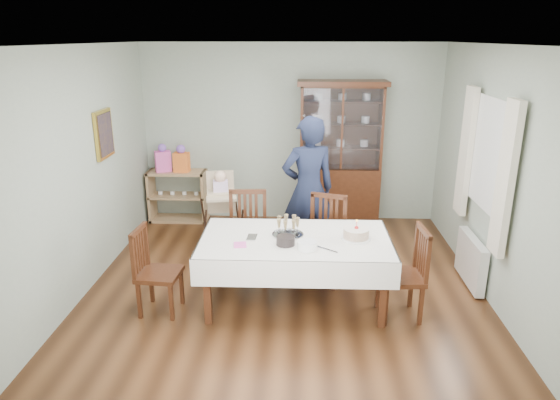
# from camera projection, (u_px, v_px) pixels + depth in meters

# --- Properties ---
(floor) EXTENTS (5.00, 5.00, 0.00)m
(floor) POSITION_uv_depth(u_px,v_px,m) (284.00, 292.00, 5.69)
(floor) COLOR #593319
(floor) RESTS_ON ground
(room_shell) EXTENTS (5.00, 5.00, 5.00)m
(room_shell) POSITION_uv_depth(u_px,v_px,m) (286.00, 135.00, 5.66)
(room_shell) COLOR #9EAA99
(room_shell) RESTS_ON floor
(dining_table) EXTENTS (2.01, 1.17, 0.76)m
(dining_table) POSITION_uv_depth(u_px,v_px,m) (295.00, 270.00, 5.35)
(dining_table) COLOR #452111
(dining_table) RESTS_ON floor
(china_cabinet) EXTENTS (1.30, 0.48, 2.18)m
(china_cabinet) POSITION_uv_depth(u_px,v_px,m) (340.00, 152.00, 7.45)
(china_cabinet) COLOR #452111
(china_cabinet) RESTS_ON floor
(sideboard) EXTENTS (0.90, 0.38, 0.80)m
(sideboard) POSITION_uv_depth(u_px,v_px,m) (178.00, 196.00, 7.80)
(sideboard) COLOR tan
(sideboard) RESTS_ON floor
(picture_frame) EXTENTS (0.04, 0.48, 0.58)m
(picture_frame) POSITION_uv_depth(u_px,v_px,m) (104.00, 134.00, 6.03)
(picture_frame) COLOR gold
(picture_frame) RESTS_ON room_shell
(window) EXTENTS (0.04, 1.02, 1.22)m
(window) POSITION_uv_depth(u_px,v_px,m) (490.00, 155.00, 5.40)
(window) COLOR white
(window) RESTS_ON room_shell
(curtain_left) EXTENTS (0.07, 0.30, 1.55)m
(curtain_left) POSITION_uv_depth(u_px,v_px,m) (505.00, 180.00, 4.84)
(curtain_left) COLOR silver
(curtain_left) RESTS_ON room_shell
(curtain_right) EXTENTS (0.07, 0.30, 1.55)m
(curtain_right) POSITION_uv_depth(u_px,v_px,m) (466.00, 152.00, 6.02)
(curtain_right) COLOR silver
(curtain_right) RESTS_ON room_shell
(radiator) EXTENTS (0.10, 0.80, 0.55)m
(radiator) POSITION_uv_depth(u_px,v_px,m) (471.00, 260.00, 5.79)
(radiator) COLOR white
(radiator) RESTS_ON floor
(chair_far_left) EXTENTS (0.50, 0.50, 1.04)m
(chair_far_left) POSITION_uv_depth(u_px,v_px,m) (248.00, 253.00, 5.97)
(chair_far_left) COLOR #452111
(chair_far_left) RESTS_ON floor
(chair_far_right) EXTENTS (0.57, 0.57, 1.02)m
(chair_far_right) POSITION_uv_depth(u_px,v_px,m) (323.00, 256.00, 5.89)
(chair_far_right) COLOR #452111
(chair_far_right) RESTS_ON floor
(chair_end_left) EXTENTS (0.45, 0.45, 0.93)m
(chair_end_left) POSITION_uv_depth(u_px,v_px,m) (159.00, 287.00, 5.23)
(chair_end_left) COLOR #452111
(chair_end_left) RESTS_ON floor
(chair_end_right) EXTENTS (0.47, 0.47, 0.97)m
(chair_end_right) POSITION_uv_depth(u_px,v_px,m) (401.00, 291.00, 5.13)
(chair_end_right) COLOR #452111
(chair_end_right) RESTS_ON floor
(woman) EXTENTS (0.78, 0.62, 1.87)m
(woman) POSITION_uv_depth(u_px,v_px,m) (308.00, 190.00, 6.28)
(woman) COLOR black
(woman) RESTS_ON floor
(high_chair) EXTENTS (0.57, 0.57, 1.10)m
(high_chair) POSITION_uv_depth(u_px,v_px,m) (222.00, 219.00, 6.71)
(high_chair) COLOR black
(high_chair) RESTS_ON floor
(champagne_tray) EXTENTS (0.34, 0.34, 0.20)m
(champagne_tray) POSITION_uv_depth(u_px,v_px,m) (288.00, 230.00, 5.28)
(champagne_tray) COLOR silver
(champagne_tray) RESTS_ON dining_table
(birthday_cake) EXTENTS (0.31, 0.31, 0.21)m
(birthday_cake) POSITION_uv_depth(u_px,v_px,m) (356.00, 234.00, 5.20)
(birthday_cake) COLOR white
(birthday_cake) RESTS_ON dining_table
(plate_stack_dark) EXTENTS (0.21, 0.21, 0.09)m
(plate_stack_dark) POSITION_uv_depth(u_px,v_px,m) (286.00, 241.00, 5.06)
(plate_stack_dark) COLOR black
(plate_stack_dark) RESTS_ON dining_table
(plate_stack_white) EXTENTS (0.22, 0.22, 0.08)m
(plate_stack_white) POSITION_uv_depth(u_px,v_px,m) (307.00, 245.00, 4.95)
(plate_stack_white) COLOR white
(plate_stack_white) RESTS_ON dining_table
(napkin_stack) EXTENTS (0.14, 0.14, 0.02)m
(napkin_stack) POSITION_uv_depth(u_px,v_px,m) (240.00, 245.00, 5.04)
(napkin_stack) COLOR #F158B6
(napkin_stack) RESTS_ON dining_table
(cutlery) EXTENTS (0.13, 0.18, 0.01)m
(cutlery) POSITION_uv_depth(u_px,v_px,m) (248.00, 237.00, 5.25)
(cutlery) COLOR silver
(cutlery) RESTS_ON dining_table
(cake_knife) EXTENTS (0.23, 0.18, 0.01)m
(cake_knife) POSITION_uv_depth(u_px,v_px,m) (326.00, 249.00, 4.95)
(cake_knife) COLOR silver
(cake_knife) RESTS_ON dining_table
(gift_bag_pink) EXTENTS (0.27, 0.23, 0.43)m
(gift_bag_pink) POSITION_uv_depth(u_px,v_px,m) (163.00, 159.00, 7.61)
(gift_bag_pink) COLOR #F158B6
(gift_bag_pink) RESTS_ON sideboard
(gift_bag_orange) EXTENTS (0.24, 0.18, 0.42)m
(gift_bag_orange) POSITION_uv_depth(u_px,v_px,m) (181.00, 160.00, 7.60)
(gift_bag_orange) COLOR orange
(gift_bag_orange) RESTS_ON sideboard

